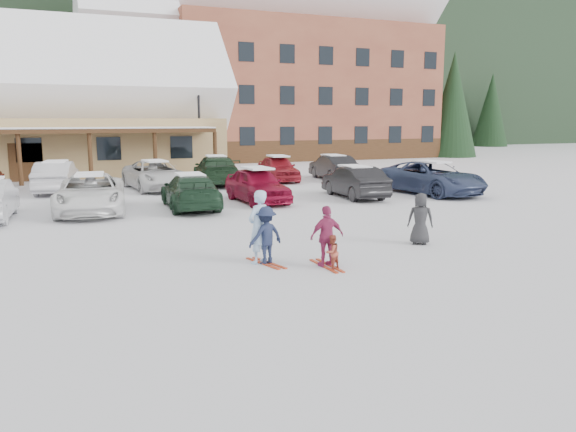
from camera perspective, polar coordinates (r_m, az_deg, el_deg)
name	(u,v)px	position (r m, az deg, el deg)	size (l,w,h in m)	color
ground	(292,262)	(14.11, 0.41, -4.72)	(160.00, 160.00, 0.00)	white
forested_hillside	(85,20)	(98.97, -19.94, 18.21)	(300.00, 70.00, 38.00)	black
alpine_hotel	(277,64)	(54.48, -1.16, 15.15)	(31.48, 14.01, 21.48)	brown
lamp_post	(199,124)	(37.30, -9.01, 9.17)	(0.50, 0.25, 5.64)	black
conifer_1	(453,90)	(56.93, 16.45, 12.13)	(4.84, 4.84, 11.22)	black
conifer_3	(177,103)	(57.74, -11.19, 11.17)	(3.96, 3.96, 9.18)	black
conifer_4	(405,94)	(70.61, 11.84, 12.02)	(5.06, 5.06, 11.73)	black
adult_skier	(259,227)	(13.87, -3.00, -1.12)	(0.67, 0.44, 1.83)	#A1C4E9
toddler_red	(332,252)	(13.40, 4.48, -3.69)	(0.41, 0.32, 0.84)	#AA4735
child_navy	(266,235)	(13.83, -2.28, -1.98)	(0.93, 0.53, 1.44)	#1B2441
skis_child_navy	(266,263)	(13.99, -2.26, -4.80)	(0.20, 1.40, 0.03)	#B6381A
child_magenta	(327,236)	(13.60, 3.98, -2.07)	(0.88, 0.36, 1.50)	#A02C5A
skis_child_magenta	(327,266)	(13.76, 3.94, -5.06)	(0.20, 1.40, 0.03)	#B6381A
bystander_dark	(420,219)	(16.43, 13.30, -0.27)	(0.73, 0.47, 1.48)	#2A2A2D
parked_car_2	(91,193)	(22.76, -19.42, 2.19)	(2.47, 5.37, 1.49)	white
parked_car_3	(191,191)	(22.80, -9.88, 2.48)	(1.94, 4.78, 1.39)	#1B3724
parked_car_4	(257,185)	(24.23, -3.15, 3.16)	(1.76, 4.37, 1.49)	maroon
parked_car_5	(355,182)	(25.85, 6.78, 3.46)	(1.52, 4.37, 1.44)	black
parked_car_6	(431,178)	(27.78, 14.36, 3.79)	(2.59, 5.61, 1.56)	#354265
parked_car_9	(56,177)	(29.63, -22.46, 3.68)	(1.62, 4.65, 1.53)	silver
parked_car_10	(155,175)	(29.45, -13.33, 4.07)	(2.44, 5.30, 1.47)	silver
parked_car_11	(216,170)	(31.10, -7.30, 4.63)	(2.20, 5.42, 1.57)	#1C3720
parked_car_12	(278,168)	(32.62, -1.01, 4.85)	(1.73, 4.31, 1.47)	maroon
parked_car_13	(333,167)	(33.61, 4.61, 4.96)	(1.54, 4.40, 1.45)	black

